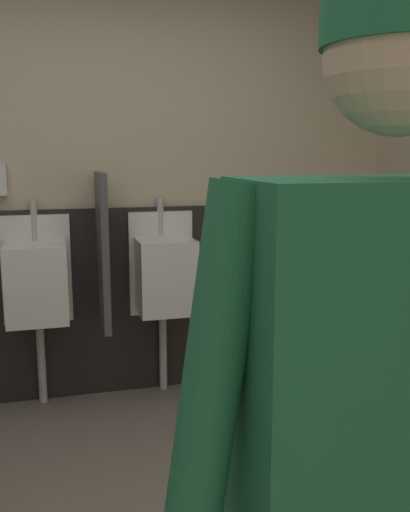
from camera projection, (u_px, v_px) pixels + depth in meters
name	position (u px, v px, depth m)	size (l,w,h in m)	color
wall_back	(89.00, 164.00, 3.45)	(4.47, 0.12, 2.88)	beige
wainscot_band_back	(95.00, 303.00, 3.53)	(3.87, 0.03, 1.18)	black
urinal_left	(37.00, 282.00, 3.27)	(0.40, 0.34, 1.24)	white
urinal_middle	(165.00, 274.00, 3.47)	(0.40, 0.34, 1.24)	white
privacy_divider_panel	(103.00, 251.00, 3.27)	(0.04, 0.40, 0.90)	#4C4C51
person	(383.00, 431.00, 0.93)	(0.70, 0.60, 1.77)	#2D3342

